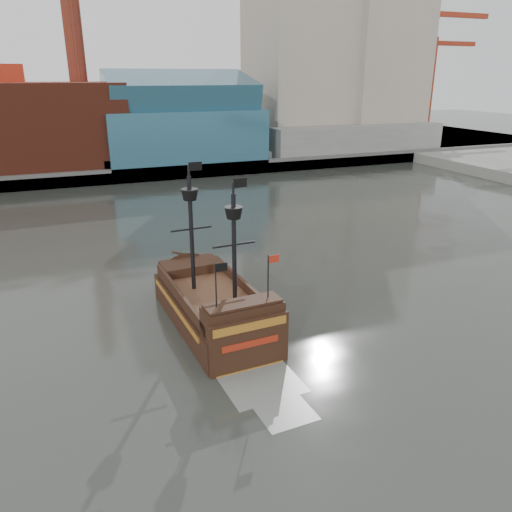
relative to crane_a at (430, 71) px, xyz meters
name	(u,v)px	position (x,y,z in m)	size (l,w,h in m)	color
ground	(291,345)	(-78.63, -82.00, -19.11)	(400.00, 400.00, 0.00)	#292D27
promenade_far	(119,154)	(-78.63, 10.00, -18.11)	(220.00, 60.00, 2.00)	slate
seawall	(140,175)	(-78.63, -19.50, -17.81)	(220.00, 1.00, 2.60)	#4C4C49
skyline	(138,42)	(-73.43, 2.56, 5.44)	(149.00, 45.00, 62.00)	#7E604C
crane_a	(430,71)	(0.00, 0.00, 0.00)	(22.50, 4.00, 32.25)	slate
crane_b	(432,85)	(9.60, 10.00, -3.54)	(19.10, 4.00, 26.25)	slate
pirate_ship	(214,311)	(-82.77, -77.06, -17.92)	(6.33, 17.90, 13.22)	black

